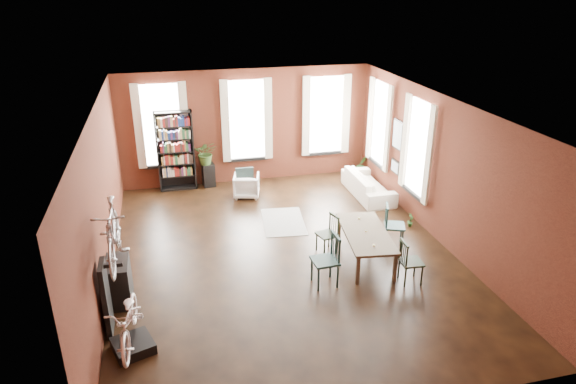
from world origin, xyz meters
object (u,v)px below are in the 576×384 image
object	(u,v)px
bike_trainer	(133,346)
console_table	(119,281)
dining_chair_d	(394,226)
white_armchair	(246,184)
bookshelf	(176,151)
dining_chair_c	(411,262)
cream_sofa	(368,181)
plant_stand	(209,175)
dining_chair_b	(327,234)
dining_table	(365,246)
dining_chair_a	(325,261)
bicycle_floor	(127,300)

from	to	relation	value
bike_trainer	console_table	size ratio (longest dim) A/B	0.73
dining_chair_d	bike_trainer	xyz separation A→B (m)	(-5.46, -2.23, -0.39)
white_armchair	bookshelf	bearing A→B (deg)	-16.21
dining_chair_c	cream_sofa	bearing A→B (deg)	-7.64
white_armchair	cream_sofa	distance (m)	3.27
dining_chair_c	console_table	distance (m)	5.44
white_armchair	console_table	size ratio (longest dim) A/B	0.85
plant_stand	cream_sofa	bearing A→B (deg)	-22.50
dining_chair_c	white_armchair	bearing A→B (deg)	29.27
bookshelf	dining_chair_c	bearing A→B (deg)	-55.09
dining_chair_c	console_table	xyz separation A→B (m)	(-5.40, 0.70, -0.04)
dining_chair_c	bike_trainer	size ratio (longest dim) A/B	1.52
bookshelf	bike_trainer	distance (m)	6.83
dining_chair_b	console_table	xyz separation A→B (m)	(-4.20, -0.80, -0.02)
white_armchair	console_table	bearing A→B (deg)	67.52
plant_stand	console_table	bearing A→B (deg)	-112.23
dining_table	dining_chair_d	size ratio (longest dim) A/B	2.02
bookshelf	white_armchair	world-z (taller)	bookshelf
dining_chair_c	bike_trainer	world-z (taller)	dining_chair_c
dining_chair_a	dining_chair_d	distance (m)	2.25
dining_chair_a	bike_trainer	distance (m)	3.71
plant_stand	bike_trainer	bearing A→B (deg)	-105.63
dining_chair_b	bookshelf	size ratio (longest dim) A/B	0.38
dining_chair_c	bookshelf	distance (m)	7.23
dining_chair_b	white_armchair	size ratio (longest dim) A/B	1.24
dining_chair_d	plant_stand	distance (m)	5.72
cream_sofa	bike_trainer	size ratio (longest dim) A/B	3.56
dining_chair_a	cream_sofa	xyz separation A→B (m)	(2.46, 3.88, -0.11)
dining_chair_d	dining_chair_b	bearing A→B (deg)	108.63
bike_trainer	console_table	distance (m)	1.54
bike_trainer	bicycle_floor	size ratio (longest dim) A/B	0.38
bicycle_floor	dining_chair_b	bearing A→B (deg)	34.26
dining_table	dining_chair_d	world-z (taller)	dining_chair_d
dining_chair_b	bookshelf	distance (m)	5.32
console_table	dining_chair_a	bearing A→B (deg)	-5.78
white_armchair	dining_table	bearing A→B (deg)	128.32
plant_stand	bicycle_floor	world-z (taller)	bicycle_floor
white_armchair	dining_chair_c	bearing A→B (deg)	129.03
dining_chair_c	cream_sofa	distance (m)	4.28
dining_table	dining_chair_b	bearing A→B (deg)	150.03
bike_trainer	dining_chair_b	bearing A→B (deg)	30.07
console_table	dining_chair_d	bearing A→B (deg)	7.43
bike_trainer	console_table	xyz separation A→B (m)	(-0.26, 1.48, 0.31)
bookshelf	bike_trainer	world-z (taller)	bookshelf
dining_chair_d	bookshelf	bearing A→B (deg)	65.59
console_table	plant_stand	distance (m)	5.62
dining_chair_c	console_table	world-z (taller)	dining_chair_c
dining_table	bookshelf	world-z (taller)	bookshelf
dining_chair_b	console_table	world-z (taller)	dining_chair_b
dining_chair_a	bicycle_floor	distance (m)	3.71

